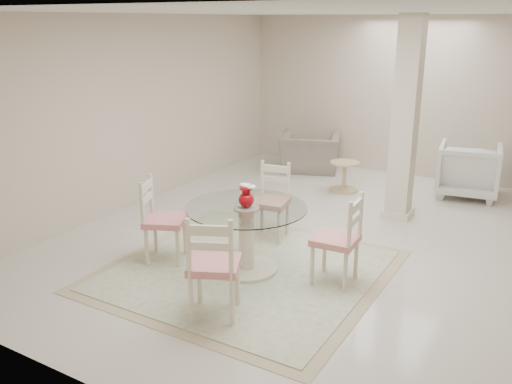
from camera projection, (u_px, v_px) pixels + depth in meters
The scene contains 13 objects.
ground at pixel (327, 240), 6.73m from camera, with size 7.00×7.00×0.00m, color beige.
room_shell at pixel (333, 90), 6.17m from camera, with size 6.02×7.02×2.71m.
column at pixel (405, 120), 7.14m from camera, with size 0.30×0.30×2.70m, color beige.
area_rug at pixel (247, 270), 5.90m from camera, with size 2.83×2.83×0.02m.
dining_table at pixel (247, 239), 5.79m from camera, with size 1.28×1.28×0.74m.
red_vase at pixel (246, 196), 5.64m from camera, with size 0.19×0.17×0.25m.
dining_chair_east at pixel (342, 234), 5.44m from camera, with size 0.45×0.45×1.07m.
dining_chair_north at pixel (272, 195), 6.66m from camera, with size 0.48×0.48×1.05m.
dining_chair_west at pixel (159, 214), 6.00m from camera, with size 0.57×0.57×1.07m.
dining_chair_south at pixel (213, 259), 4.79m from camera, with size 0.60×0.60×1.12m.
recliner_taupe at pixel (310, 153), 9.74m from camera, with size 1.03×0.90×0.67m, color gray.
armchair_white at pixel (468, 170), 8.31m from camera, with size 0.88×0.91×0.82m, color silver.
side_table at pixel (344, 178), 8.59m from camera, with size 0.46×0.46×0.48m.
Camera 1 is at (2.41, -5.81, 2.61)m, focal length 38.00 mm.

